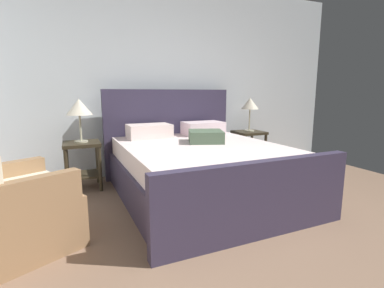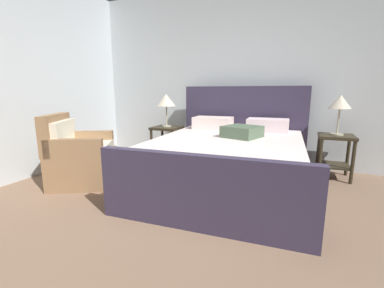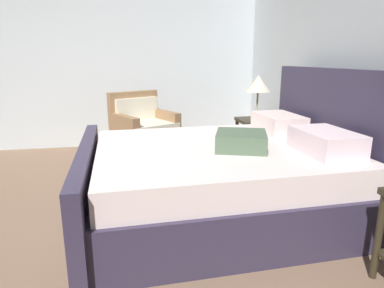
% 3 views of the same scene
% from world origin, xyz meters
% --- Properties ---
extents(ground_plane, '(5.56, 5.84, 0.02)m').
position_xyz_m(ground_plane, '(0.00, 0.00, -0.01)').
color(ground_plane, '#83654F').
extents(wall_back, '(5.68, 0.12, 2.82)m').
position_xyz_m(wall_back, '(0.00, 2.98, 1.41)').
color(wall_back, silver).
rests_on(wall_back, ground).
extents(bed, '(1.96, 2.33, 1.26)m').
position_xyz_m(bed, '(-0.14, 1.70, 0.35)').
color(bed, '#362E46').
rests_on(bed, ground).
extents(nightstand_right, '(0.44, 0.44, 0.60)m').
position_xyz_m(nightstand_right, '(1.12, 2.56, 0.40)').
color(nightstand_right, '#312A1B').
rests_on(nightstand_right, ground).
extents(table_lamp_right, '(0.28, 0.28, 0.53)m').
position_xyz_m(table_lamp_right, '(1.12, 2.56, 1.03)').
color(table_lamp_right, '#B7B293').
rests_on(table_lamp_right, nightstand_right).
extents(nightstand_left, '(0.44, 0.44, 0.60)m').
position_xyz_m(nightstand_left, '(-1.40, 2.48, 0.40)').
color(nightstand_left, '#312A1B').
rests_on(nightstand_left, ground).
extents(table_lamp_left, '(0.31, 0.31, 0.54)m').
position_xyz_m(table_lamp_left, '(-1.40, 2.48, 1.03)').
color(table_lamp_left, '#B7B293').
rests_on(table_lamp_left, nightstand_left).
extents(armchair, '(0.98, 0.98, 0.90)m').
position_xyz_m(armchair, '(-1.95, 1.09, 0.35)').
color(armchair, '#966F4B').
rests_on(armchair, ground).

